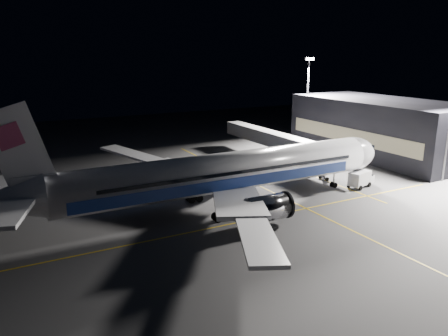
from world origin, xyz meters
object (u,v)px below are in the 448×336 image
at_px(floodlight_mast_north, 308,93).
at_px(safety_cone_c, 223,192).
at_px(airliner, 219,174).
at_px(jet_bridge, 279,141).
at_px(safety_cone_b, 169,185).
at_px(safety_cone_a, 199,200).
at_px(service_truck, 361,178).
at_px(baggage_tug, 190,169).

xyz_separation_m(floodlight_mast_north, safety_cone_c, (-37.45, -26.34, -12.05)).
bearing_deg(airliner, safety_cone_c, 57.28).
bearing_deg(airliner, jet_bridge, 38.04).
relative_size(safety_cone_b, safety_cone_c, 1.09).
relative_size(jet_bridge, safety_cone_a, 52.12).
distance_m(safety_cone_a, safety_cone_b, 9.34).
relative_size(floodlight_mast_north, safety_cone_c, 32.55).
relative_size(floodlight_mast_north, service_truck, 3.65).
relative_size(baggage_tug, safety_cone_a, 3.73).
distance_m(service_truck, safety_cone_a, 27.78).
bearing_deg(jet_bridge, baggage_tug, 176.03).
relative_size(jet_bridge, safety_cone_b, 49.86).
xyz_separation_m(airliner, baggage_tug, (4.05, 19.37, -4.38)).
xyz_separation_m(baggage_tug, safety_cone_c, (-0.43, -13.73, -0.46)).
height_order(floodlight_mast_north, safety_cone_b, floodlight_mast_north).
bearing_deg(safety_cone_b, service_truck, -28.10).
height_order(service_truck, safety_cone_b, service_truck).
bearing_deg(airliner, baggage_tug, 78.19).
bearing_deg(floodlight_mast_north, safety_cone_b, -156.75).
bearing_deg(service_truck, baggage_tug, 120.31).
xyz_separation_m(service_truck, safety_cone_c, (-22.19, 7.51, -1.13)).
xyz_separation_m(floodlight_mast_north, service_truck, (-15.26, -33.85, -10.92)).
relative_size(baggage_tug, safety_cone_c, 3.87).
distance_m(jet_bridge, safety_cone_c, 23.47).
xyz_separation_m(airliner, floodlight_mast_north, (41.08, 31.99, 7.21)).
height_order(airliner, safety_cone_c, airliner).
xyz_separation_m(airliner, safety_cone_b, (-2.52, 13.26, -4.82)).
bearing_deg(baggage_tug, jet_bridge, -8.52).
height_order(baggage_tug, safety_cone_a, baggage_tug).
height_order(floodlight_mast_north, service_truck, floodlight_mast_north).
relative_size(safety_cone_a, safety_cone_b, 0.96).
bearing_deg(baggage_tug, safety_cone_b, -141.61).
distance_m(jet_bridge, baggage_tug, 19.45).
bearing_deg(airliner, service_truck, -4.14).
xyz_separation_m(baggage_tug, safety_cone_b, (-6.57, -6.11, -0.44)).
xyz_separation_m(floodlight_mast_north, baggage_tug, (-37.02, -12.61, -11.59)).
height_order(airliner, service_truck, airliner).
bearing_deg(baggage_tug, service_truck, -48.86).
height_order(safety_cone_a, safety_cone_b, safety_cone_b).
xyz_separation_m(service_truck, baggage_tug, (-21.76, 21.24, -0.67)).
bearing_deg(safety_cone_a, airliner, -71.85).
distance_m(baggage_tug, safety_cone_a, 16.29).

